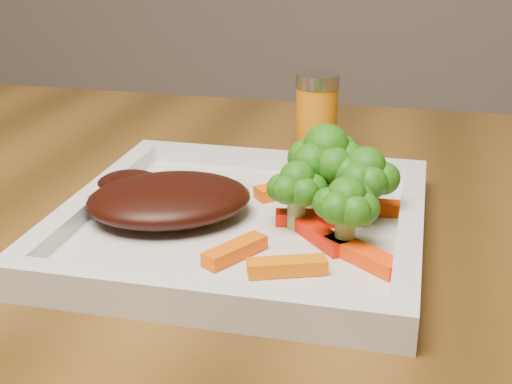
# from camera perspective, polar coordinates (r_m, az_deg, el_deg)

# --- Properties ---
(plate) EXTENTS (0.27, 0.27, 0.01)m
(plate) POSITION_cam_1_polar(r_m,az_deg,el_deg) (0.55, -1.01, -2.89)
(plate) COLOR silver
(plate) RESTS_ON dining_table
(steak) EXTENTS (0.16, 0.15, 0.03)m
(steak) POSITION_cam_1_polar(r_m,az_deg,el_deg) (0.56, -6.97, -0.58)
(steak) COLOR black
(steak) RESTS_ON plate
(broccoli_0) EXTENTS (0.08, 0.08, 0.07)m
(broccoli_0) POSITION_cam_1_polar(r_m,az_deg,el_deg) (0.56, 5.56, 1.73)
(broccoli_0) COLOR #226B11
(broccoli_0) RESTS_ON plate
(broccoli_1) EXTENTS (0.06, 0.06, 0.06)m
(broccoli_1) POSITION_cam_1_polar(r_m,az_deg,el_deg) (0.54, 8.70, 0.64)
(broccoli_1) COLOR #1B5C0F
(broccoli_1) RESTS_ON plate
(broccoli_2) EXTENTS (0.06, 0.06, 0.06)m
(broccoli_2) POSITION_cam_1_polar(r_m,az_deg,el_deg) (0.50, 7.21, -1.55)
(broccoli_2) COLOR #397213
(broccoli_2) RESTS_ON plate
(broccoli_3) EXTENTS (0.06, 0.06, 0.06)m
(broccoli_3) POSITION_cam_1_polar(r_m,az_deg,el_deg) (0.53, 3.28, 0.23)
(broccoli_3) COLOR #2F5C0F
(broccoli_3) RESTS_ON plate
(carrot_0) EXTENTS (0.05, 0.03, 0.01)m
(carrot_0) POSITION_cam_1_polar(r_m,az_deg,el_deg) (0.47, 2.50, -5.97)
(carrot_0) COLOR orange
(carrot_0) RESTS_ON plate
(carrot_1) EXTENTS (0.06, 0.05, 0.01)m
(carrot_1) POSITION_cam_1_polar(r_m,az_deg,el_deg) (0.49, 8.55, -4.99)
(carrot_1) COLOR #FF3F04
(carrot_1) RESTS_ON plate
(carrot_2) EXTENTS (0.04, 0.05, 0.01)m
(carrot_2) POSITION_cam_1_polar(r_m,az_deg,el_deg) (0.49, -1.69, -4.71)
(carrot_2) COLOR #EF5C03
(carrot_2) RESTS_ON plate
(carrot_3) EXTENTS (0.05, 0.02, 0.01)m
(carrot_3) POSITION_cam_1_polar(r_m,az_deg,el_deg) (0.57, 10.12, -1.24)
(carrot_3) COLOR #ED3F03
(carrot_3) RESTS_ON plate
(carrot_4) EXTENTS (0.06, 0.05, 0.01)m
(carrot_4) POSITION_cam_1_polar(r_m,az_deg,el_deg) (0.60, 2.68, 0.29)
(carrot_4) COLOR #FF5B04
(carrot_4) RESTS_ON plate
(carrot_5) EXTENTS (0.04, 0.05, 0.01)m
(carrot_5) POSITION_cam_1_polar(r_m,az_deg,el_deg) (0.51, 5.24, -3.53)
(carrot_5) COLOR red
(carrot_5) RESTS_ON plate
(carrot_6) EXTENTS (0.05, 0.02, 0.01)m
(carrot_6) POSITION_cam_1_polar(r_m,az_deg,el_deg) (0.54, 4.18, -2.07)
(carrot_6) COLOR #F41903
(carrot_6) RESTS_ON plate
(spice_shaker) EXTENTS (0.04, 0.04, 0.09)m
(spice_shaker) POSITION_cam_1_polar(r_m,az_deg,el_deg) (0.69, 4.85, 5.67)
(spice_shaker) COLOR #CC770B
(spice_shaker) RESTS_ON dining_table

